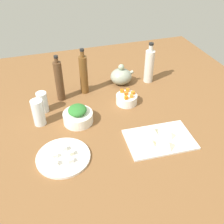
% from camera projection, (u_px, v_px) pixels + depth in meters
% --- Properties ---
extents(tabletop, '(1.90, 1.90, 0.03)m').
position_uv_depth(tabletop, '(112.00, 122.00, 1.39)').
color(tabletop, brown).
rests_on(tabletop, ground).
extents(cutting_board, '(0.33, 0.23, 0.01)m').
position_uv_depth(cutting_board, '(160.00, 139.00, 1.25)').
color(cutting_board, silver).
rests_on(cutting_board, tabletop).
extents(plate_tofu, '(0.24, 0.24, 0.01)m').
position_uv_depth(plate_tofu, '(63.00, 157.00, 1.16)').
color(plate_tofu, white).
rests_on(plate_tofu, tabletop).
extents(bowl_greens, '(0.15, 0.15, 0.06)m').
position_uv_depth(bowl_greens, '(78.00, 117.00, 1.35)').
color(bowl_greens, white).
rests_on(bowl_greens, tabletop).
extents(bowl_carrots, '(0.12, 0.12, 0.05)m').
position_uv_depth(bowl_carrots, '(127.00, 99.00, 1.49)').
color(bowl_carrots, white).
rests_on(bowl_carrots, tabletop).
extents(teapot, '(0.15, 0.13, 0.13)m').
position_uv_depth(teapot, '(121.00, 76.00, 1.65)').
color(teapot, gray).
rests_on(teapot, tabletop).
extents(bottle_0, '(0.05, 0.05, 0.28)m').
position_uv_depth(bottle_0, '(84.00, 74.00, 1.52)').
color(bottle_0, brown).
rests_on(bottle_0, tabletop).
extents(bottle_1, '(0.05, 0.05, 0.27)m').
position_uv_depth(bottle_1, '(59.00, 81.00, 1.46)').
color(bottle_1, '#51351F').
rests_on(bottle_1, tabletop).
extents(bottle_2, '(0.06, 0.06, 0.26)m').
position_uv_depth(bottle_2, '(149.00, 66.00, 1.64)').
color(bottle_2, silver).
rests_on(bottle_2, tabletop).
extents(drinking_glass_0, '(0.06, 0.06, 0.14)m').
position_uv_depth(drinking_glass_0, '(38.00, 113.00, 1.31)').
color(drinking_glass_0, white).
rests_on(drinking_glass_0, tabletop).
extents(drinking_glass_1, '(0.06, 0.06, 0.12)m').
position_uv_depth(drinking_glass_1, '(43.00, 102.00, 1.41)').
color(drinking_glass_1, white).
rests_on(drinking_glass_1, tabletop).
extents(carrot_cube_0, '(0.02, 0.02, 0.02)m').
position_uv_depth(carrot_cube_0, '(126.00, 93.00, 1.47)').
color(carrot_cube_0, orange).
rests_on(carrot_cube_0, bowl_carrots).
extents(carrot_cube_1, '(0.02, 0.02, 0.02)m').
position_uv_depth(carrot_cube_1, '(126.00, 98.00, 1.44)').
color(carrot_cube_1, orange).
rests_on(carrot_cube_1, bowl_carrots).
extents(carrot_cube_2, '(0.02, 0.02, 0.02)m').
position_uv_depth(carrot_cube_2, '(133.00, 93.00, 1.48)').
color(carrot_cube_2, orange).
rests_on(carrot_cube_2, bowl_carrots).
extents(carrot_cube_3, '(0.02, 0.02, 0.02)m').
position_uv_depth(carrot_cube_3, '(132.00, 96.00, 1.45)').
color(carrot_cube_3, orange).
rests_on(carrot_cube_3, bowl_carrots).
extents(carrot_cube_4, '(0.02, 0.02, 0.02)m').
position_uv_depth(carrot_cube_4, '(128.00, 90.00, 1.50)').
color(carrot_cube_4, orange).
rests_on(carrot_cube_4, bowl_carrots).
extents(carrot_cube_5, '(0.02, 0.02, 0.02)m').
position_uv_depth(carrot_cube_5, '(122.00, 91.00, 1.49)').
color(carrot_cube_5, orange).
rests_on(carrot_cube_5, bowl_carrots).
extents(chopped_greens_mound, '(0.13, 0.13, 0.04)m').
position_uv_depth(chopped_greens_mound, '(77.00, 110.00, 1.32)').
color(chopped_greens_mound, '#2E742D').
rests_on(chopped_greens_mound, bowl_greens).
extents(tofu_cube_0, '(0.02, 0.02, 0.02)m').
position_uv_depth(tofu_cube_0, '(64.00, 148.00, 1.18)').
color(tofu_cube_0, white).
rests_on(tofu_cube_0, plate_tofu).
extents(tofu_cube_1, '(0.02, 0.02, 0.02)m').
position_uv_depth(tofu_cube_1, '(55.00, 156.00, 1.14)').
color(tofu_cube_1, white).
rests_on(tofu_cube_1, plate_tofu).
extents(tofu_cube_2, '(0.02, 0.02, 0.02)m').
position_uv_depth(tofu_cube_2, '(71.00, 160.00, 1.12)').
color(tofu_cube_2, silver).
rests_on(tofu_cube_2, plate_tofu).
extents(tofu_cube_3, '(0.03, 0.03, 0.02)m').
position_uv_depth(tofu_cube_3, '(71.00, 153.00, 1.16)').
color(tofu_cube_3, white).
rests_on(tofu_cube_3, plate_tofu).
extents(tofu_cube_4, '(0.02, 0.02, 0.02)m').
position_uv_depth(tofu_cube_4, '(56.00, 163.00, 1.11)').
color(tofu_cube_4, silver).
rests_on(tofu_cube_4, plate_tofu).
extents(dumpling_0, '(0.06, 0.06, 0.02)m').
position_uv_depth(dumpling_0, '(171.00, 134.00, 1.26)').
color(dumpling_0, beige).
rests_on(dumpling_0, cutting_board).
extents(dumpling_1, '(0.05, 0.05, 0.03)m').
position_uv_depth(dumpling_1, '(152.00, 142.00, 1.21)').
color(dumpling_1, beige).
rests_on(dumpling_1, cutting_board).
extents(dumpling_2, '(0.07, 0.07, 0.03)m').
position_uv_depth(dumpling_2, '(154.00, 130.00, 1.28)').
color(dumpling_2, beige).
rests_on(dumpling_2, cutting_board).
extents(dumpling_3, '(0.06, 0.06, 0.03)m').
position_uv_depth(dumpling_3, '(168.00, 144.00, 1.20)').
color(dumpling_3, beige).
rests_on(dumpling_3, cutting_board).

